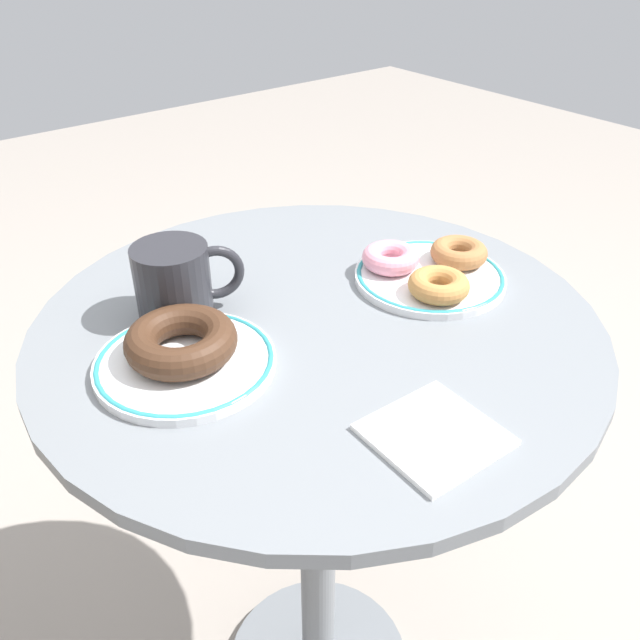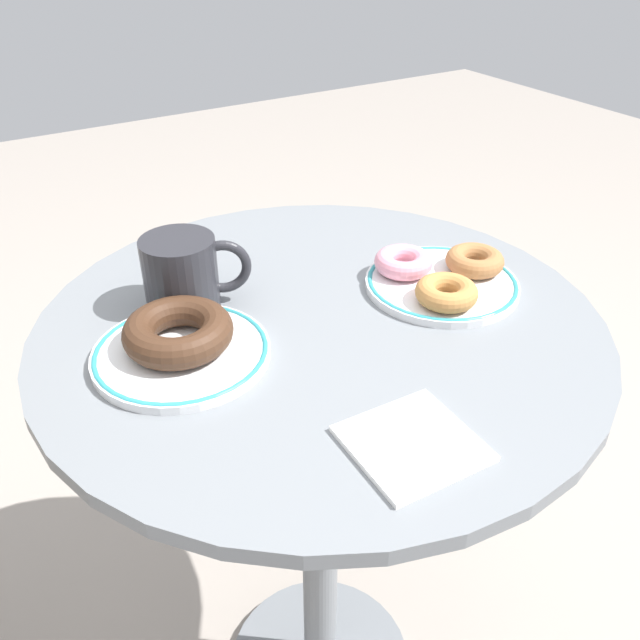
% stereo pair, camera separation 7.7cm
% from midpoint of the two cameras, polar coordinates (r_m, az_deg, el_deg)
% --- Properties ---
extents(cafe_table, '(0.68, 0.68, 0.76)m').
position_cam_midpoint_polar(cafe_table, '(0.93, 2.40, -11.02)').
color(cafe_table, slate).
rests_on(cafe_table, ground).
extents(plate_left, '(0.20, 0.20, 0.01)m').
position_cam_midpoint_polar(plate_left, '(0.74, -8.94, -2.88)').
color(plate_left, white).
rests_on(plate_left, cafe_table).
extents(plate_right, '(0.20, 0.20, 0.01)m').
position_cam_midpoint_polar(plate_right, '(0.88, 12.90, 3.03)').
color(plate_right, white).
rests_on(plate_right, cafe_table).
extents(donut_chocolate, '(0.15, 0.15, 0.04)m').
position_cam_midpoint_polar(donut_chocolate, '(0.73, -9.19, -1.07)').
color(donut_chocolate, '#422819').
rests_on(donut_chocolate, plate_left).
extents(donut_cinnamon, '(0.08, 0.08, 0.03)m').
position_cam_midpoint_polar(donut_cinnamon, '(0.91, 15.56, 4.88)').
color(donut_cinnamon, '#A36B3D').
rests_on(donut_cinnamon, plate_right).
extents(donut_pink_frosted, '(0.08, 0.08, 0.03)m').
position_cam_midpoint_polar(donut_pink_frosted, '(0.88, 9.67, 4.86)').
color(donut_pink_frosted, pink).
rests_on(donut_pink_frosted, plate_right).
extents(donut_old_fashioned, '(0.08, 0.08, 0.03)m').
position_cam_midpoint_polar(donut_old_fashioned, '(0.82, 13.46, 2.25)').
color(donut_old_fashioned, '#BC7F42').
rests_on(donut_old_fashioned, plate_right).
extents(paper_napkin, '(0.12, 0.12, 0.01)m').
position_cam_midpoint_polar(paper_napkin, '(0.64, 11.43, -10.50)').
color(paper_napkin, white).
rests_on(paper_napkin, cafe_table).
extents(coffee_mug, '(0.13, 0.09, 0.09)m').
position_cam_midpoint_polar(coffee_mug, '(0.81, -9.00, 3.92)').
color(coffee_mug, '#28282D').
rests_on(coffee_mug, cafe_table).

